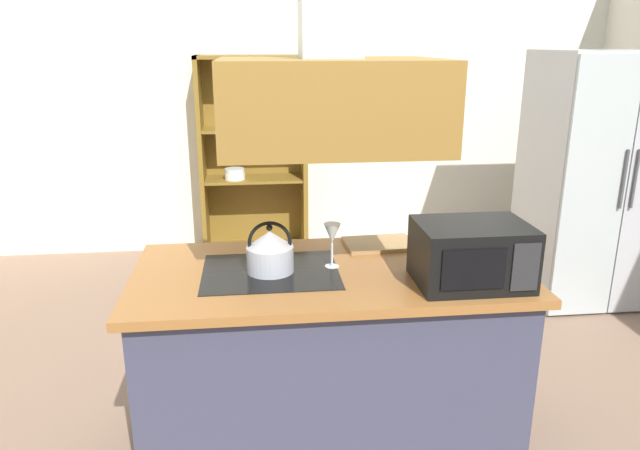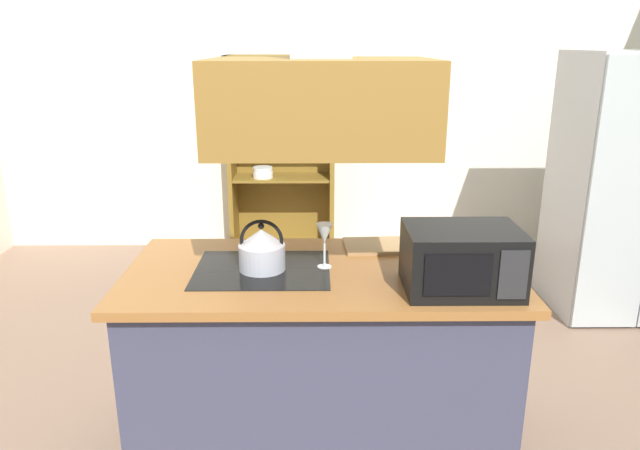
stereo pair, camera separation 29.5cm
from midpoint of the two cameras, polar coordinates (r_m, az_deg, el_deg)
name	(u,v)px [view 2 (the right image)]	position (r m, az deg, el deg)	size (l,w,h in m)	color
ground_plane	(323,439)	(3.10, 3.15, -20.04)	(7.80, 7.80, 0.00)	#846855
wall_back	(318,102)	(5.49, 1.41, 11.74)	(6.00, 0.12, 2.70)	silver
kitchen_island	(321,358)	(2.85, 3.10, -12.75)	(1.74, 0.88, 0.90)	#3A3C53
range_hood	(321,75)	(2.47, 3.60, 14.25)	(0.90, 0.70, 1.25)	olive
refrigerator	(629,187)	(4.71, 29.28, 3.24)	(0.90, 0.77, 1.83)	#B8B9BC
dish_cabinet	(282,168)	(5.35, -2.13, 5.49)	(0.93, 0.40, 1.77)	brown
kettle	(262,249)	(2.61, -2.44, -2.39)	(0.21, 0.21, 0.23)	#B0B5C6
cutting_board	(379,246)	(2.95, 8.58, -2.05)	(0.34, 0.24, 0.02)	#A98152
microwave	(462,259)	(2.51, 16.84, -3.24)	(0.46, 0.35, 0.26)	black
wine_glass_on_counter	(325,236)	(2.62, 3.66, -1.08)	(0.08, 0.08, 0.21)	silver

